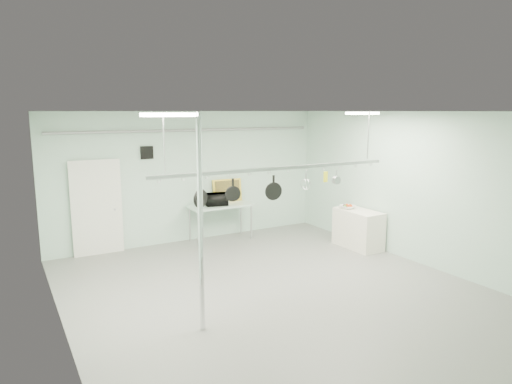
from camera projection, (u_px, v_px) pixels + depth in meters
floor at (277, 293)px, 8.14m from camera, size 8.00×8.00×0.00m
ceiling at (279, 112)px, 7.58m from camera, size 7.00×8.00×0.02m
back_wall at (191, 177)px, 11.27m from camera, size 7.00×0.02×3.20m
right_wall at (418, 189)px, 9.57m from camera, size 0.02×8.00×3.20m
door at (97, 209)px, 10.20m from camera, size 1.10×0.10×2.20m
wall_vent at (147, 153)px, 10.60m from camera, size 0.30×0.04×0.30m
conduit_pipe at (192, 130)px, 10.99m from camera, size 6.60×0.07×0.07m
chrome_pole at (201, 225)px, 6.52m from camera, size 0.08×0.08×3.20m
prep_table at (221, 207)px, 11.36m from camera, size 1.60×0.70×0.91m
side_cabinet at (358, 229)px, 10.80m from camera, size 0.60×1.20×0.90m
pot_rack at (279, 167)px, 8.10m from camera, size 4.80×0.06×1.00m
light_panel_left at (168, 115)px, 5.83m from camera, size 0.65×0.30×0.05m
light_panel_right at (362, 113)px, 9.27m from camera, size 0.65×0.30×0.05m
microwave at (216, 199)px, 11.25m from camera, size 0.61×0.48×0.30m
coffee_canister at (226, 200)px, 11.42m from camera, size 0.19×0.19×0.18m
painting_large at (227, 190)px, 11.72m from camera, size 0.79×0.18×0.58m
painting_small at (235, 196)px, 11.86m from camera, size 0.30×0.10×0.25m
fruit_bowl at (348, 207)px, 10.88m from camera, size 0.40×0.40×0.09m
skillet_left at (200, 194)px, 7.43m from camera, size 0.31×0.19×0.44m
skillet_mid at (233, 189)px, 7.71m from camera, size 0.27×0.12×0.37m
skillet_right at (274, 187)px, 8.11m from camera, size 0.33×0.11×0.43m
whisk at (306, 182)px, 8.45m from camera, size 0.21×0.21×0.36m
grater at (326, 177)px, 8.66m from camera, size 0.09×0.03×0.22m
saucepan at (336, 177)px, 8.80m from camera, size 0.16×0.10×0.28m
fruit_cluster at (348, 205)px, 10.87m from camera, size 0.24×0.24×0.09m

